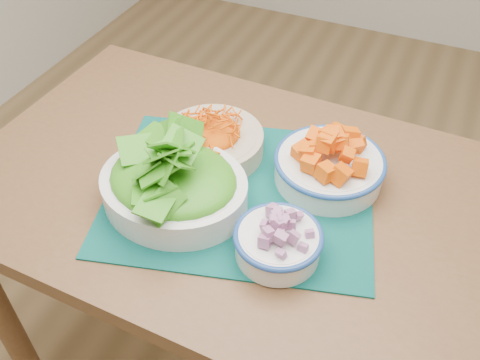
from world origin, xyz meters
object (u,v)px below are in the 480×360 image
at_px(lettuce_bowl, 173,177).
at_px(carrot_bowl, 212,137).
at_px(table, 225,220).
at_px(onion_bowl, 278,238).
at_px(squash_bowl, 330,159).
at_px(placemat, 240,192).

bearing_deg(lettuce_bowl, carrot_bowl, 88.74).
bearing_deg(table, carrot_bowl, 133.46).
height_order(lettuce_bowl, onion_bowl, lettuce_bowl).
bearing_deg(carrot_bowl, lettuce_bowl, -89.72).
xyz_separation_m(squash_bowl, onion_bowl, (-0.02, -0.22, -0.01)).
bearing_deg(squash_bowl, lettuce_bowl, -143.49).
height_order(carrot_bowl, onion_bowl, carrot_bowl).
xyz_separation_m(squash_bowl, lettuce_bowl, (-0.25, -0.18, 0.01)).
bearing_deg(onion_bowl, placemat, 136.81).
bearing_deg(lettuce_bowl, squash_bowl, 34.97).
xyz_separation_m(lettuce_bowl, onion_bowl, (0.22, -0.04, -0.03)).
xyz_separation_m(table, placemat, (0.04, -0.02, 0.12)).
bearing_deg(placemat, onion_bowl, -58.13).
bearing_deg(lettuce_bowl, onion_bowl, -11.07).
distance_m(carrot_bowl, onion_bowl, 0.30).
xyz_separation_m(carrot_bowl, onion_bowl, (0.22, -0.20, -0.00)).
distance_m(placemat, squash_bowl, 0.19).
distance_m(table, carrot_bowl, 0.18).
height_order(table, lettuce_bowl, lettuce_bowl).
bearing_deg(carrot_bowl, placemat, -39.37).
distance_m(table, onion_bowl, 0.27).
relative_size(placemat, onion_bowl, 2.79).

